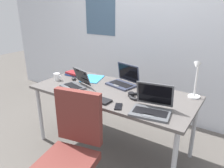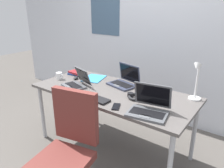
% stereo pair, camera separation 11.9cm
% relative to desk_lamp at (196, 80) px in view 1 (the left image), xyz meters
% --- Properties ---
extents(ground_plane, '(12.00, 12.00, 0.00)m').
position_rel_desk_lamp_xyz_m(ground_plane, '(-0.80, -0.28, -0.94)').
color(ground_plane, '#56514C').
extents(wall_back, '(6.00, 0.13, 2.60)m').
position_rel_desk_lamp_xyz_m(wall_back, '(-0.80, 0.82, 0.36)').
color(wall_back, silver).
rests_on(wall_back, ground_plane).
extents(desk, '(1.80, 0.80, 0.74)m').
position_rel_desk_lamp_xyz_m(desk, '(-0.80, -0.28, -0.25)').
color(desk, '#595451').
rests_on(desk, ground_plane).
extents(desk_lamp, '(0.12, 0.18, 0.40)m').
position_rel_desk_lamp_xyz_m(desk_lamp, '(0.00, 0.00, 0.00)').
color(desk_lamp, white).
rests_on(desk_lamp, desk).
extents(laptop_back_left, '(0.37, 0.33, 0.24)m').
position_rel_desk_lamp_xyz_m(laptop_back_left, '(-0.79, -0.04, -0.15)').
color(laptop_back_left, '#33384C').
rests_on(laptop_back_left, desk).
extents(laptop_near_mouse, '(0.38, 0.34, 0.24)m').
position_rel_desk_lamp_xyz_m(laptop_near_mouse, '(-0.24, -0.50, -0.15)').
color(laptop_near_mouse, '#515459').
rests_on(laptop_near_mouse, desk).
extents(laptop_far_corner, '(0.34, 0.33, 0.20)m').
position_rel_desk_lamp_xyz_m(laptop_far_corner, '(-1.22, -0.40, -0.16)').
color(laptop_far_corner, '#515459').
rests_on(laptop_far_corner, desk).
extents(external_keyboard, '(0.34, 0.14, 0.02)m').
position_rel_desk_lamp_xyz_m(external_keyboard, '(-0.81, -0.56, -0.19)').
color(external_keyboard, black).
rests_on(external_keyboard, desk).
extents(computer_mouse, '(0.10, 0.11, 0.03)m').
position_rel_desk_lamp_xyz_m(computer_mouse, '(-1.41, -0.23, -0.18)').
color(computer_mouse, black).
rests_on(computer_mouse, desk).
extents(cell_phone, '(0.12, 0.15, 0.01)m').
position_rel_desk_lamp_xyz_m(cell_phone, '(-0.53, -0.58, -0.19)').
color(cell_phone, black).
rests_on(cell_phone, desk).
extents(headphones, '(0.21, 0.18, 0.04)m').
position_rel_desk_lamp_xyz_m(headphones, '(-0.48, -0.29, -0.18)').
color(headphones, black).
rests_on(headphones, desk).
extents(pill_bottle, '(0.04, 0.04, 0.08)m').
position_rel_desk_lamp_xyz_m(pill_bottle, '(-0.50, -0.11, -0.16)').
color(pill_bottle, gold).
rests_on(pill_bottle, desk).
extents(book_stack, '(0.22, 0.17, 0.05)m').
position_rel_desk_lamp_xyz_m(book_stack, '(-1.54, -0.09, -0.17)').
color(book_stack, navy).
rests_on(book_stack, desk).
extents(paper_folder_back_left, '(0.31, 0.36, 0.01)m').
position_rel_desk_lamp_xyz_m(paper_folder_back_left, '(-1.23, -0.08, -0.19)').
color(paper_folder_back_left, '#338CC6').
rests_on(paper_folder_back_left, desk).
extents(coffee_mug, '(0.11, 0.08, 0.09)m').
position_rel_desk_lamp_xyz_m(coffee_mug, '(-1.57, -0.35, -0.15)').
color(coffee_mug, white).
rests_on(coffee_mug, desk).
extents(office_chair, '(0.52, 0.58, 0.97)m').
position_rel_desk_lamp_xyz_m(office_chair, '(-0.70, -1.07, -0.54)').
color(office_chair, black).
rests_on(office_chair, ground_plane).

